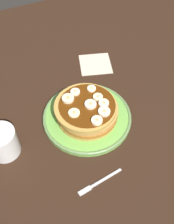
{
  "coord_description": "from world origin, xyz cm",
  "views": [
    {
      "loc": [
        -45.2,
        20.28,
        66.01
      ],
      "look_at": [
        0.0,
        0.0,
        3.21
      ],
      "focal_mm": 43.49,
      "sensor_mm": 36.0,
      "label": 1
    }
  ],
  "objects": [
    {
      "name": "coffee_mug",
      "position": [
        -0.55,
        25.15,
        4.36
      ],
      "size": [
        11.6,
        8.28,
        8.46
      ],
      "color": "white",
      "rests_on": "ground_plane"
    },
    {
      "name": "pancake_stack",
      "position": [
        -0.04,
        0.32,
        4.0
      ],
      "size": [
        18.66,
        18.57,
        5.14
      ],
      "color": "#C29247",
      "rests_on": "plate"
    },
    {
      "name": "fork",
      "position": [
        -20.13,
        6.0,
        0.25
      ],
      "size": [
        2.67,
        13.02,
        0.5
      ],
      "color": "silver",
      "rests_on": "ground_plane"
    },
    {
      "name": "banana_slice_0",
      "position": [
        -0.59,
        -0.82,
        6.88
      ],
      "size": [
        3.44,
        3.44,
        1.0
      ],
      "color": "#F3E1BE",
      "rests_on": "pancake_stack"
    },
    {
      "name": "banana_slice_3",
      "position": [
        4.09,
        4.21,
        6.9
      ],
      "size": [
        3.57,
        3.57,
        1.04
      ],
      "color": "beige",
      "rests_on": "pancake_stack"
    },
    {
      "name": "banana_slice_2",
      "position": [
        -6.51,
        -0.25,
        6.9
      ],
      "size": [
        3.14,
        3.14,
        1.04
      ],
      "color": "#FAECBD",
      "rests_on": "pancake_stack"
    },
    {
      "name": "plate",
      "position": [
        0.0,
        0.0,
        0.93
      ],
      "size": [
        26.74,
        26.74,
        1.72
      ],
      "color": "#72B74C",
      "rests_on": "ground_plane"
    },
    {
      "name": "banana_slice_1",
      "position": [
        5.7,
        1.28,
        6.8
      ],
      "size": [
        2.86,
        2.86,
        0.85
      ],
      "color": "#F6E3C2",
      "rests_on": "pancake_stack"
    },
    {
      "name": "banana_slice_8",
      "position": [
        -4.53,
        -3.2,
        6.88
      ],
      "size": [
        3.44,
        3.44,
        1.0
      ],
      "color": "#F5E0C2",
      "rests_on": "pancake_stack"
    },
    {
      "name": "banana_slice_7",
      "position": [
        1.23,
        -4.03,
        6.75
      ],
      "size": [
        2.87,
        2.87,
        0.73
      ],
      "color": "#FEF4BD",
      "rests_on": "pancake_stack"
    },
    {
      "name": "banana_slice_6",
      "position": [
        -1.43,
        4.58,
        6.76
      ],
      "size": [
        3.25,
        3.25,
        0.75
      ],
      "color": "#EAF1B6",
      "rests_on": "pancake_stack"
    },
    {
      "name": "ground_plane",
      "position": [
        0.0,
        0.0,
        -1.5
      ],
      "size": [
        140.0,
        140.0,
        3.0
      ],
      "primitive_type": "cube",
      "color": "black"
    },
    {
      "name": "banana_slice_5",
      "position": [
        -1.78,
        -4.42,
        6.89
      ],
      "size": [
        3.05,
        3.05,
        1.03
      ],
      "color": "#FEE5C1",
      "rests_on": "pancake_stack"
    },
    {
      "name": "napkin",
      "position": [
        21.13,
        -12.79,
        0.15
      ],
      "size": [
        13.72,
        13.72,
        0.3
      ],
      "primitive_type": "cube",
      "rotation": [
        0.0,
        0.0,
        -0.29
      ],
      "color": "beige",
      "rests_on": "ground_plane"
    },
    {
      "name": "banana_slice_4",
      "position": [
        4.98,
        -3.7,
        6.76
      ],
      "size": [
        2.64,
        2.64,
        0.76
      ],
      "color": "#FBEFC0",
      "rests_on": "pancake_stack"
    }
  ]
}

